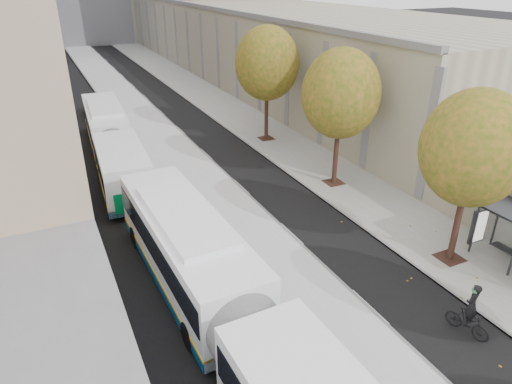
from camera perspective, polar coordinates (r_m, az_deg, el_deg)
bus_platform at (r=36.28m, az=-12.33°, el=6.74°), size 4.25×150.00×0.15m
sidewalk at (r=38.79m, az=-0.74°, el=8.52°), size 4.75×150.00×0.08m
building_tan at (r=68.57m, az=-2.59°, el=19.46°), size 18.00×92.00×8.00m
tree_c at (r=20.10m, az=25.55°, el=4.90°), size 4.20×4.20×7.28m
tree_d at (r=26.26m, az=10.56°, el=11.95°), size 4.40×4.40×7.60m
tree_e at (r=33.73m, az=1.38°, el=15.76°), size 4.60×4.60×7.92m
bus_near at (r=15.38m, az=-3.39°, el=-14.31°), size 3.25×18.49×3.07m
bus_far at (r=31.57m, az=-17.55°, el=6.09°), size 3.55×17.19×2.84m
cyclist at (r=18.06m, az=25.08°, el=-13.85°), size 0.82×1.69×2.08m
distant_car at (r=43.60m, az=-19.67°, el=9.82°), size 1.76×3.87×1.29m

